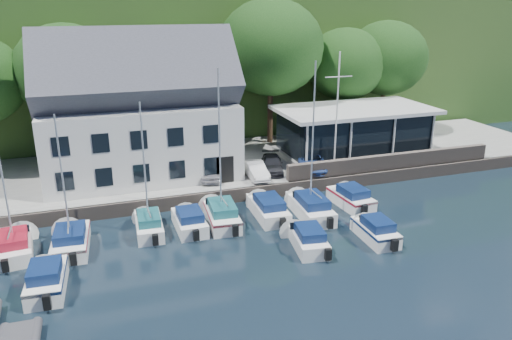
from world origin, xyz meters
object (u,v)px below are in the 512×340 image
object	(u,v)px
boat_r1_1	(63,179)
boat_r2_0	(46,277)
boat_r1_6	(312,150)
boat_r1_4	(220,157)
boat_r2_4	(376,229)
car_blue	(311,161)
car_silver	(211,170)
car_white	(255,170)
club_pavilion	(353,131)
boat_r1_3	(189,219)
boat_r1_2	(145,170)
boat_r2_3	(308,237)
boat_r1_7	(351,196)
boat_r1_0	(4,186)
boat_r1_5	(268,206)
harbor_building	(139,119)
car_dgrey	(272,164)
flagpole	(337,113)

from	to	relation	value
boat_r1_1	boat_r2_0	distance (m)	5.65
boat_r1_6	boat_r2_0	size ratio (longest dim) A/B	1.73
boat_r1_1	boat_r2_0	size ratio (longest dim) A/B	1.63
boat_r1_1	boat_r1_6	size ratio (longest dim) A/B	0.94
boat_r1_4	boat_r2_4	distance (m)	10.50
car_blue	boat_r2_4	xyz separation A→B (m)	(-0.62, -10.68, -0.99)
car_silver	boat_r1_4	size ratio (longest dim) A/B	0.42
car_white	car_blue	size ratio (longest dim) A/B	0.89
club_pavilion	boat_r1_3	world-z (taller)	club_pavilion
boat_r1_2	boat_r2_3	size ratio (longest dim) A/B	1.54
boat_r1_6	boat_r2_4	xyz separation A→B (m)	(2.25, -4.53, -3.92)
boat_r2_3	boat_r1_2	bearing A→B (deg)	158.20
boat_r1_6	boat_r1_7	xyz separation A→B (m)	(3.41, 0.59, -3.89)
boat_r1_0	boat_r2_0	world-z (taller)	boat_r1_0
boat_r1_4	car_silver	bearing A→B (deg)	87.15
boat_r1_1	boat_r2_4	bearing A→B (deg)	-10.75
boat_r1_1	boat_r1_5	bearing A→B (deg)	7.46
club_pavilion	car_white	world-z (taller)	club_pavilion
club_pavilion	harbor_building	bearing A→B (deg)	178.41
club_pavilion	car_dgrey	size ratio (longest dim) A/B	3.30
boat_r1_0	boat_r1_1	size ratio (longest dim) A/B	0.96
car_white	flagpole	bearing A→B (deg)	-3.44
club_pavilion	boat_r1_7	bearing A→B (deg)	-119.37
club_pavilion	boat_r1_7	world-z (taller)	club_pavilion
flagpole	car_white	bearing A→B (deg)	175.34
harbor_building	boat_r1_2	bearing A→B (deg)	-94.71
boat_r1_7	boat_r2_0	world-z (taller)	boat_r2_0
harbor_building	boat_r1_3	world-z (taller)	harbor_building
boat_r1_5	car_silver	bearing A→B (deg)	115.28
flagpole	boat_r1_3	distance (m)	14.31
car_silver	boat_r2_3	world-z (taller)	car_silver
car_white	boat_r1_6	size ratio (longest dim) A/B	0.40
car_silver	boat_r2_3	xyz separation A→B (m)	(3.17, -10.77, -0.96)
car_white	boat_r1_4	world-z (taller)	boat_r1_4
car_dgrey	flagpole	distance (m)	6.36
boat_r2_0	harbor_building	bearing A→B (deg)	68.29
car_white	boat_r1_4	bearing A→B (deg)	-127.64
car_silver	flagpole	size ratio (longest dim) A/B	0.41
boat_r1_4	car_blue	bearing A→B (deg)	35.60
boat_r1_1	boat_r2_3	size ratio (longest dim) A/B	1.62
boat_r1_3	boat_r2_3	distance (m)	7.67
car_dgrey	boat_r2_3	bearing A→B (deg)	-82.93
flagpole	boat_r1_5	size ratio (longest dim) A/B	1.42
car_silver	boat_r1_2	bearing A→B (deg)	-119.07
club_pavilion	boat_r1_2	size ratio (longest dim) A/B	1.59
boat_r1_3	harbor_building	bearing A→B (deg)	101.24
car_dgrey	boat_r1_0	world-z (taller)	boat_r1_0
car_blue	harbor_building	bearing A→B (deg)	-176.74
boat_r2_4	boat_r1_1	bearing A→B (deg)	167.38
car_white	boat_r1_1	xyz separation A→B (m)	(-13.26, -5.77, 2.75)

